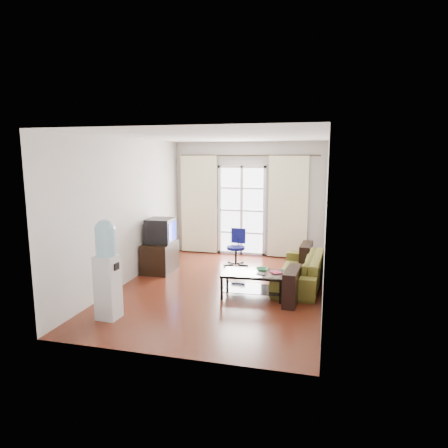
% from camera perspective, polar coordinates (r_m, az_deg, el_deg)
% --- Properties ---
extents(floor, '(5.20, 5.20, 0.00)m').
position_cam_1_polar(floor, '(7.36, -0.48, -9.09)').
color(floor, maroon).
rests_on(floor, ground).
extents(ceiling, '(5.20, 5.20, 0.00)m').
position_cam_1_polar(ceiling, '(6.97, -0.51, 12.41)').
color(ceiling, white).
rests_on(ceiling, wall_back).
extents(wall_back, '(3.60, 0.02, 2.70)m').
position_cam_1_polar(wall_back, '(9.56, 3.50, 3.56)').
color(wall_back, silver).
rests_on(wall_back, floor).
extents(wall_front, '(3.60, 0.02, 2.70)m').
position_cam_1_polar(wall_front, '(4.62, -8.78, -3.21)').
color(wall_front, silver).
rests_on(wall_front, floor).
extents(wall_left, '(0.02, 5.20, 2.70)m').
position_cam_1_polar(wall_left, '(7.70, -13.57, 1.81)').
color(wall_left, silver).
rests_on(wall_left, floor).
extents(wall_right, '(0.02, 5.20, 2.70)m').
position_cam_1_polar(wall_right, '(6.81, 14.31, 0.78)').
color(wall_right, silver).
rests_on(wall_right, floor).
extents(french_door, '(1.16, 0.06, 2.15)m').
position_cam_1_polar(french_door, '(9.57, 2.54, 1.92)').
color(french_door, white).
rests_on(french_door, wall_back).
extents(curtain_rod, '(3.30, 0.04, 0.04)m').
position_cam_1_polar(curtain_rod, '(9.41, 3.45, 9.75)').
color(curtain_rod, '#4C3F2D').
rests_on(curtain_rod, wall_back).
extents(curtain_left, '(0.90, 0.07, 2.35)m').
position_cam_1_polar(curtain_left, '(9.76, -3.59, 2.80)').
color(curtain_left, '#FFFECD').
rests_on(curtain_left, curtain_rod).
extents(curtain_right, '(0.90, 0.07, 2.35)m').
position_cam_1_polar(curtain_right, '(9.33, 9.10, 2.38)').
color(curtain_right, '#FFFECD').
rests_on(curtain_right, curtain_rod).
extents(radiator, '(0.64, 0.12, 0.64)m').
position_cam_1_polar(radiator, '(9.51, 8.07, -2.78)').
color(radiator, gray).
rests_on(radiator, floor).
extents(sofa, '(2.06, 1.02, 0.57)m').
position_cam_1_polar(sofa, '(7.60, 10.78, -6.39)').
color(sofa, brown).
rests_on(sofa, floor).
extents(coffee_table, '(1.07, 0.65, 0.42)m').
position_cam_1_polar(coffee_table, '(6.88, 4.11, -8.12)').
color(coffee_table, silver).
rests_on(coffee_table, floor).
extents(bowl, '(0.25, 0.25, 0.05)m').
position_cam_1_polar(bowl, '(6.92, 5.44, -6.50)').
color(bowl, '#368932').
rests_on(bowl, coffee_table).
extents(book, '(0.35, 0.35, 0.02)m').
position_cam_1_polar(book, '(6.81, 6.84, -6.94)').
color(book, maroon).
rests_on(book, coffee_table).
extents(remote, '(0.15, 0.07, 0.02)m').
position_cam_1_polar(remote, '(6.71, 5.29, -7.20)').
color(remote, black).
rests_on(remote, coffee_table).
extents(tv_stand, '(0.58, 0.85, 0.61)m').
position_cam_1_polar(tv_stand, '(8.40, -9.12, -4.66)').
color(tv_stand, black).
rests_on(tv_stand, floor).
extents(crt_tv, '(0.58, 0.57, 0.50)m').
position_cam_1_polar(crt_tv, '(8.29, -9.19, -0.93)').
color(crt_tv, black).
rests_on(crt_tv, tv_stand).
extents(task_chair, '(0.59, 0.59, 0.80)m').
position_cam_1_polar(task_chair, '(8.74, 1.76, -4.42)').
color(task_chair, black).
rests_on(task_chair, floor).
extents(water_cooler, '(0.33, 0.31, 1.48)m').
position_cam_1_polar(water_cooler, '(6.06, -16.38, -5.98)').
color(water_cooler, silver).
rests_on(water_cooler, floor).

